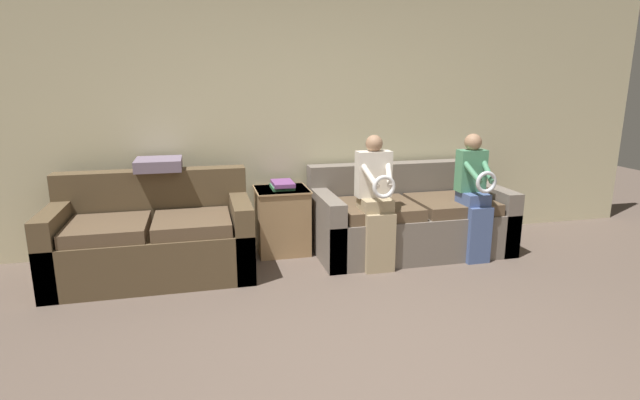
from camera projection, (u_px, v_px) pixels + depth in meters
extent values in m
cube|color=beige|center=(307.00, 120.00, 5.06)|extent=(7.71, 0.06, 2.55)
cube|color=#70665B|center=(409.00, 230.00, 4.99)|extent=(1.89, 0.94, 0.43)
cube|color=#70665B|center=(397.00, 182.00, 5.24)|extent=(1.89, 0.20, 0.41)
cube|color=#70665B|center=(325.00, 226.00, 4.77)|extent=(0.16, 0.94, 0.63)
cube|color=#70665B|center=(487.00, 215.00, 5.17)|extent=(0.16, 0.94, 0.63)
cube|color=brown|center=(376.00, 209.00, 4.74)|extent=(0.74, 0.70, 0.11)
cube|color=brown|center=(451.00, 204.00, 4.92)|extent=(0.74, 0.70, 0.11)
cube|color=brown|center=(154.00, 252.00, 4.34)|extent=(1.68, 0.89, 0.43)
cube|color=brown|center=(153.00, 194.00, 4.57)|extent=(1.68, 0.20, 0.46)
cube|color=brown|center=(58.00, 247.00, 4.14)|extent=(0.16, 0.89, 0.65)
cube|color=brown|center=(241.00, 234.00, 4.49)|extent=(0.16, 0.89, 0.65)
cube|color=brown|center=(108.00, 229.00, 4.11)|extent=(0.64, 0.65, 0.11)
cube|color=brown|center=(192.00, 223.00, 4.26)|extent=(0.64, 0.65, 0.11)
cube|color=tan|center=(380.00, 243.00, 4.42)|extent=(0.27, 0.10, 0.54)
cube|color=tan|center=(375.00, 204.00, 4.48)|extent=(0.27, 0.28, 0.11)
cube|color=silver|center=(373.00, 174.00, 4.48)|extent=(0.31, 0.14, 0.41)
sphere|color=#A37A5B|center=(374.00, 143.00, 4.42)|extent=(0.15, 0.15, 0.15)
torus|color=white|center=(384.00, 187.00, 4.24)|extent=(0.21, 0.04, 0.21)
cylinder|color=silver|center=(368.00, 174.00, 4.33)|extent=(0.13, 0.31, 0.23)
cylinder|color=silver|center=(389.00, 173.00, 4.37)|extent=(0.13, 0.31, 0.23)
cube|color=#475B8E|center=(478.00, 235.00, 4.65)|extent=(0.22, 0.10, 0.54)
cube|color=#475B8E|center=(473.00, 198.00, 4.70)|extent=(0.22, 0.28, 0.11)
cube|color=#4C8E66|center=(471.00, 171.00, 4.71)|extent=(0.26, 0.14, 0.39)
sphere|color=#A37A5B|center=(473.00, 142.00, 4.65)|extent=(0.16, 0.16, 0.16)
torus|color=silver|center=(486.00, 182.00, 4.47)|extent=(0.20, 0.04, 0.20)
cylinder|color=#4C8E66|center=(471.00, 170.00, 4.56)|extent=(0.10, 0.31, 0.22)
cylinder|color=#4C8E66|center=(487.00, 170.00, 4.59)|extent=(0.10, 0.31, 0.22)
cube|color=#9E7A51|center=(282.00, 220.00, 4.93)|extent=(0.49, 0.47, 0.64)
cube|color=tan|center=(282.00, 190.00, 4.86)|extent=(0.51, 0.49, 0.02)
cube|color=#3D8451|center=(282.00, 187.00, 4.86)|extent=(0.21, 0.27, 0.03)
cube|color=#7A4284|center=(283.00, 183.00, 4.84)|extent=(0.20, 0.31, 0.04)
cube|color=slate|center=(159.00, 164.00, 4.52)|extent=(0.40, 0.40, 0.10)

